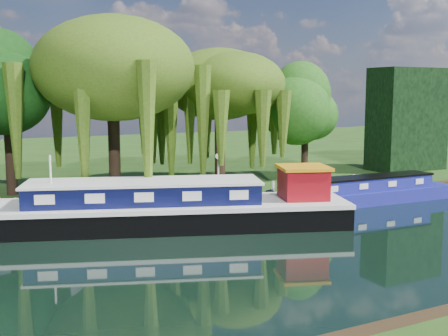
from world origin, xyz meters
TOP-DOWN VIEW (x-y plane):
  - ground at (0.00, 0.00)m, footprint 120.00×120.00m
  - far_bank at (0.00, 34.00)m, footprint 120.00×52.00m
  - dutch_barge at (-4.34, 6.38)m, footprint 18.28×9.86m
  - narrowboat at (8.53, 6.44)m, footprint 12.17×2.44m
  - willow_left at (-4.75, 13.97)m, footprint 8.39×8.39m
  - willow_right at (2.63, 14.49)m, footprint 6.74×6.74m
  - tree_far_mid at (-10.33, 16.64)m, footprint 5.61×5.61m
  - tree_far_right at (9.66, 14.64)m, footprint 4.35×4.35m
  - conifer_hedge at (19.00, 14.00)m, footprint 6.00×3.00m
  - lamppost at (0.50, 10.50)m, footprint 0.36×0.36m
  - mooring_posts at (-0.50, 8.40)m, footprint 19.16×0.16m

SIDE VIEW (x-z plane):
  - ground at x=0.00m, z-range 0.00..0.00m
  - far_bank at x=0.00m, z-range 0.00..0.45m
  - narrowboat at x=8.53m, z-range -0.25..1.51m
  - dutch_barge at x=-4.34m, z-range -0.96..2.84m
  - mooring_posts at x=-0.50m, z-range 0.45..1.45m
  - lamppost at x=0.50m, z-range 1.14..3.70m
  - conifer_hedge at x=19.00m, z-range 0.45..8.45m
  - tree_far_right at x=9.66m, z-range 1.80..8.92m
  - willow_right at x=2.63m, z-range 2.33..10.54m
  - tree_far_mid at x=-10.33m, z-range 2.18..11.35m
  - willow_left at x=-4.75m, z-range 2.73..12.79m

